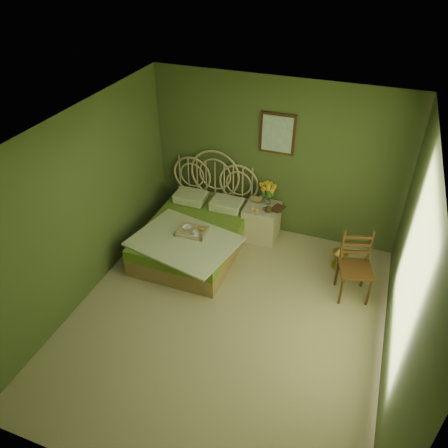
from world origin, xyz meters
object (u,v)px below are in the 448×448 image
at_px(nightstand, 262,218).
at_px(chair, 357,261).
at_px(birdcage, 340,257).
at_px(bed, 195,233).

bearing_deg(nightstand, chair, -27.32).
relative_size(chair, birdcage, 2.72).
bearing_deg(nightstand, bed, -143.36).
distance_m(bed, chair, 2.51).
bearing_deg(birdcage, bed, -171.12).
bearing_deg(birdcage, nightstand, 166.37).
bearing_deg(bed, chair, -3.32).
distance_m(nightstand, birdcage, 1.39).
bearing_deg(chair, nightstand, 136.38).
distance_m(chair, birdcage, 0.67).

